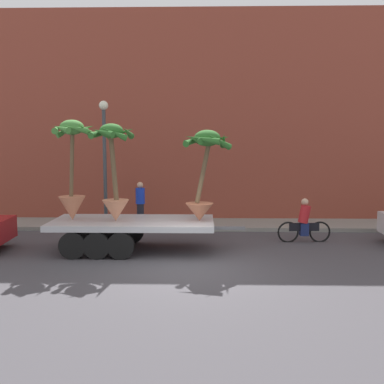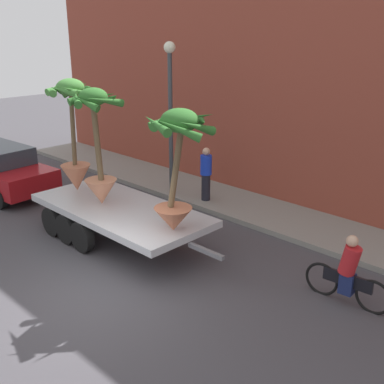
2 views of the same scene
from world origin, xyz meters
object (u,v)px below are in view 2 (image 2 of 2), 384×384
at_px(street_lamp, 170,100).
at_px(cyclist, 348,274).
at_px(flatbed_trailer, 115,212).
at_px(pedestrian_near_gate, 206,173).
at_px(potted_palm_middle, 177,164).
at_px(potted_palm_front, 74,137).
at_px(potted_palm_rear, 98,146).
at_px(trailing_car, 0,169).

bearing_deg(street_lamp, cyclist, -15.19).
xyz_separation_m(flatbed_trailer, cyclist, (5.94, 1.37, -0.08)).
distance_m(flatbed_trailer, cyclist, 6.09).
xyz_separation_m(pedestrian_near_gate, street_lamp, (-1.32, -0.25, 2.19)).
xyz_separation_m(cyclist, pedestrian_near_gate, (-5.95, 2.22, 0.37)).
bearing_deg(potted_palm_middle, potted_palm_front, 179.42).
distance_m(flatbed_trailer, potted_palm_rear, 1.80).
distance_m(potted_palm_middle, street_lamp, 5.17).
bearing_deg(trailing_car, cyclist, 8.48).
bearing_deg(flatbed_trailer, potted_palm_rear, -146.54).
distance_m(flatbed_trailer, pedestrian_near_gate, 3.60).
height_order(cyclist, trailing_car, trailing_car).
distance_m(cyclist, street_lamp, 7.95).
height_order(potted_palm_rear, trailing_car, potted_palm_rear).
bearing_deg(cyclist, potted_palm_middle, -157.13).
relative_size(potted_palm_rear, cyclist, 1.63).
bearing_deg(potted_palm_front, trailing_car, -175.38).
relative_size(potted_palm_middle, potted_palm_front, 0.90).
relative_size(flatbed_trailer, potted_palm_middle, 2.16).
bearing_deg(street_lamp, trailing_car, -140.44).
relative_size(flatbed_trailer, cyclist, 3.30).
distance_m(potted_palm_front, trailing_car, 4.57).
height_order(cyclist, pedestrian_near_gate, pedestrian_near_gate).
bearing_deg(trailing_car, flatbed_trailer, 3.79).
xyz_separation_m(flatbed_trailer, street_lamp, (-1.33, 3.34, 2.48)).
distance_m(cyclist, trailing_car, 11.91).
distance_m(potted_palm_rear, trailing_car, 5.81).
distance_m(potted_palm_rear, pedestrian_near_gate, 4.07).
bearing_deg(cyclist, trailing_car, -171.52).
xyz_separation_m(potted_palm_middle, cyclist, (3.45, 1.46, -1.92)).
bearing_deg(street_lamp, potted_palm_rear, -73.53).
bearing_deg(flatbed_trailer, pedestrian_near_gate, 90.18).
distance_m(potted_palm_middle, trailing_car, 8.52).
xyz_separation_m(potted_palm_middle, trailing_car, (-8.33, -0.30, -1.76)).
height_order(potted_palm_rear, street_lamp, street_lamp).
relative_size(potted_palm_front, trailing_car, 0.72).
xyz_separation_m(trailing_car, pedestrian_near_gate, (5.83, 3.98, 0.22)).
bearing_deg(potted_palm_middle, street_lamp, 138.07).
height_order(flatbed_trailer, street_lamp, street_lamp).
distance_m(potted_palm_rear, cyclist, 6.68).
height_order(potted_palm_rear, pedestrian_near_gate, potted_palm_rear).
bearing_deg(street_lamp, flatbed_trailer, -68.29).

